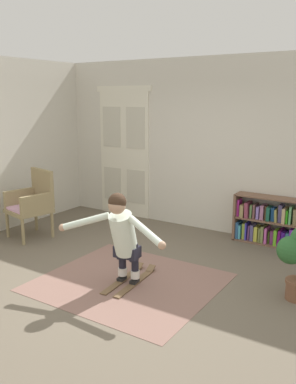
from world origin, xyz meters
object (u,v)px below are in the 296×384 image
(wicker_chair, at_px, (33,202))
(person_skier, at_px, (122,233))
(skis_pair, at_px, (130,280))
(bookshelf, at_px, (284,226))

(wicker_chair, relative_size, person_skier, 0.78)
(skis_pair, height_order, person_skier, person_skier)
(wicker_chair, bearing_deg, bookshelf, 25.71)
(bookshelf, height_order, wicker_chair, wicker_chair)
(bookshelf, height_order, skis_pair, bookshelf)
(bookshelf, distance_m, person_skier, 2.78)
(wicker_chair, bearing_deg, person_skier, -17.38)
(person_skier, bearing_deg, wicker_chair, 162.62)
(bookshelf, bearing_deg, wicker_chair, -154.29)
(bookshelf, distance_m, skis_pair, 2.64)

